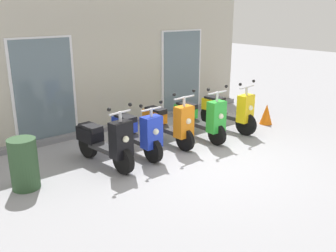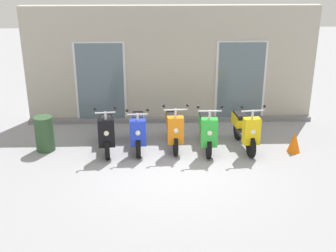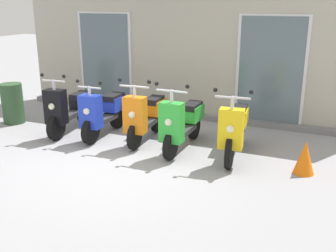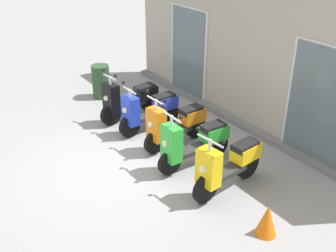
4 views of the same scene
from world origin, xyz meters
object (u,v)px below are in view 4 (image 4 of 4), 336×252
Objects in this scene: scooter_green at (193,142)px; traffic_cone at (267,220)px; scooter_orange at (175,124)px; scooter_black at (129,99)px; scooter_yellow at (227,164)px; trash_bin at (101,81)px; scooter_blue at (149,110)px.

traffic_cone is at bearing -6.79° from scooter_green.
traffic_cone is at bearing -7.93° from scooter_orange.
scooter_green reaches higher than scooter_orange.
scooter_black is 1.01× the size of scooter_yellow.
scooter_yellow is at bearing -0.66° from trash_bin.
scooter_green is 1.86× the size of trash_bin.
scooter_orange is at bearing 175.08° from scooter_yellow.
scooter_green is 1.00× the size of scooter_yellow.
scooter_black is at bearing 179.44° from scooter_yellow.
scooter_green is (1.68, -0.08, 0.02)m from scooter_blue.
scooter_black is 4.56m from traffic_cone.
scooter_green is at bearing -0.88° from trash_bin.
traffic_cone is at bearing -12.34° from scooter_yellow.
scooter_blue is 3.80m from traffic_cone.
scooter_yellow is (1.74, -0.15, 0.01)m from scooter_orange.
scooter_blue is 0.98× the size of scooter_orange.
scooter_black is 1.87× the size of trash_bin.
scooter_green reaches higher than trash_bin.
scooter_black is 1.01× the size of scooter_green.
scooter_blue reaches higher than trash_bin.
scooter_orange is at bearing 1.70° from trash_bin.
scooter_yellow is (3.38, -0.03, 0.03)m from scooter_black.
scooter_orange reaches higher than scooter_blue.
scooter_black is 1.51m from trash_bin.
scooter_black is 1.04× the size of scooter_orange.
trash_bin is at bearing 179.11° from scooter_black.
trash_bin is at bearing -178.30° from scooter_orange.
scooter_orange is at bearing 172.07° from traffic_cone.
scooter_yellow is 4.89m from trash_bin.
scooter_orange is 1.80× the size of trash_bin.
scooter_black is at bearing -176.47° from scooter_blue.
scooter_orange reaches higher than traffic_cone.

